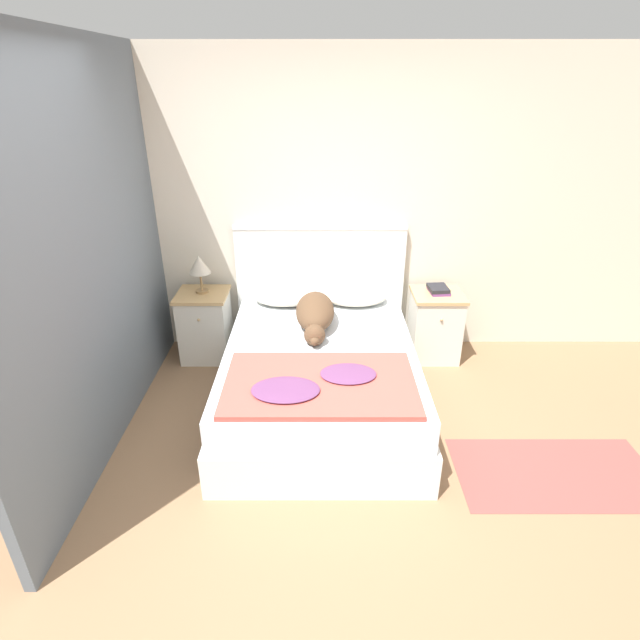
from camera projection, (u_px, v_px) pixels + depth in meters
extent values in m
plane|color=#896647|center=(308.00, 513.00, 2.92)|extent=(16.00, 16.00, 0.00)
cube|color=beige|center=(312.00, 209.00, 4.27)|extent=(9.00, 0.06, 2.55)
cube|color=slate|center=(103.00, 248.00, 3.30)|extent=(0.06, 3.10, 2.55)
cube|color=white|center=(320.00, 388.00, 3.81)|extent=(1.42, 1.94, 0.31)
cube|color=silver|center=(320.00, 358.00, 3.69)|extent=(1.36, 1.88, 0.23)
cube|color=white|center=(320.00, 289.00, 4.52)|extent=(1.50, 0.04, 1.13)
cylinder|color=white|center=(320.00, 228.00, 4.27)|extent=(1.50, 0.06, 0.06)
cube|color=silver|center=(205.00, 327.00, 4.44)|extent=(0.41, 0.39, 0.59)
cube|color=tan|center=(202.00, 295.00, 4.30)|extent=(0.44, 0.41, 0.03)
sphere|color=tan|center=(199.00, 320.00, 4.18)|extent=(0.02, 0.02, 0.02)
cube|color=silver|center=(434.00, 327.00, 4.44)|extent=(0.41, 0.39, 0.59)
cube|color=tan|center=(438.00, 295.00, 4.30)|extent=(0.44, 0.41, 0.03)
sphere|color=tan|center=(441.00, 320.00, 4.18)|extent=(0.02, 0.02, 0.02)
ellipsoid|color=beige|center=(285.00, 296.00, 4.28)|extent=(0.54, 0.36, 0.12)
ellipsoid|color=beige|center=(355.00, 296.00, 4.28)|extent=(0.54, 0.36, 0.12)
cube|color=#BC4C42|center=(320.00, 384.00, 3.13)|extent=(1.20, 0.73, 0.04)
ellipsoid|color=#663860|center=(285.00, 390.00, 3.02)|extent=(0.42, 0.29, 0.03)
ellipsoid|color=#663860|center=(348.00, 374.00, 3.19)|extent=(0.36, 0.26, 0.03)
ellipsoid|color=brown|center=(315.00, 311.00, 3.88)|extent=(0.30, 0.59, 0.22)
sphere|color=brown|center=(315.00, 335.00, 3.61)|extent=(0.16, 0.16, 0.16)
ellipsoid|color=brown|center=(315.00, 341.00, 3.55)|extent=(0.07, 0.09, 0.06)
cone|color=brown|center=(309.00, 327.00, 3.59)|extent=(0.05, 0.05, 0.05)
cone|color=brown|center=(321.00, 327.00, 3.59)|extent=(0.05, 0.05, 0.05)
ellipsoid|color=brown|center=(321.00, 305.00, 4.14)|extent=(0.18, 0.26, 0.08)
cube|color=#703D7F|center=(438.00, 291.00, 4.31)|extent=(0.17, 0.22, 0.02)
cube|color=#232328|center=(438.00, 288.00, 4.29)|extent=(0.17, 0.20, 0.03)
cylinder|color=#9E7A4C|center=(202.00, 291.00, 4.31)|extent=(0.11, 0.11, 0.02)
cylinder|color=#9E7A4C|center=(201.00, 281.00, 4.27)|extent=(0.02, 0.02, 0.16)
cone|color=beige|center=(199.00, 264.00, 4.20)|extent=(0.19, 0.19, 0.15)
cube|color=#93423D|center=(555.00, 473.00, 3.21)|extent=(1.28, 0.67, 0.00)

